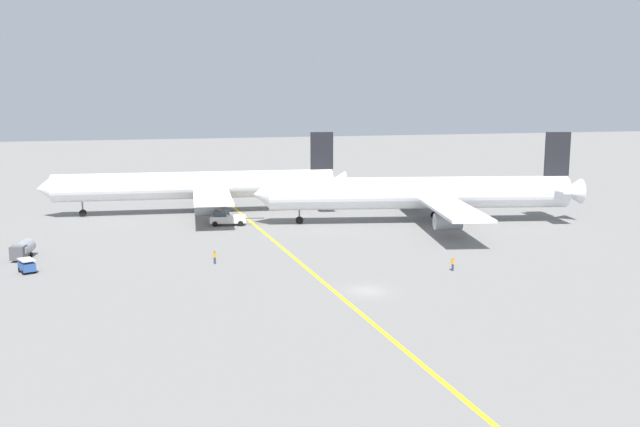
{
  "coord_description": "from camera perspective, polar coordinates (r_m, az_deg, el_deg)",
  "views": [
    {
      "loc": [
        -26.32,
        -69.49,
        21.39
      ],
      "look_at": [
        3.06,
        28.85,
        4.0
      ],
      "focal_mm": 38.35,
      "sensor_mm": 36.0,
      "label": 1
    }
  ],
  "objects": [
    {
      "name": "ground_plane",
      "position": [
        77.32,
        3.97,
        -6.47
      ],
      "size": [
        600.0,
        600.0,
        0.0
      ],
      "primitive_type": "plane",
      "color": "slate"
    },
    {
      "name": "gse_baggage_cart_near_cluster",
      "position": [
        92.29,
        -23.27,
        -4.03
      ],
      "size": [
        2.48,
        3.12,
        1.71
      ],
      "color": "#2D5199",
      "rests_on": "ground"
    },
    {
      "name": "airliner_at_gate_left",
      "position": [
        129.82,
        -10.04,
        2.3
      ],
      "size": [
        56.95,
        41.71,
        14.97
      ],
      "color": "white",
      "rests_on": "ground"
    },
    {
      "name": "pushback_tug",
      "position": [
        117.2,
        -7.79,
        -0.4
      ],
      "size": [
        9.27,
        3.62,
        2.79
      ],
      "color": "white",
      "rests_on": "ground"
    },
    {
      "name": "ground_crew_ramp_agent_by_cones",
      "position": [
        90.32,
        -8.79,
        -3.61
      ],
      "size": [
        0.36,
        0.36,
        1.72
      ],
      "color": "#2D3351",
      "rests_on": "ground"
    },
    {
      "name": "taxiway_stripe",
      "position": [
        85.35,
        -0.76,
        -4.89
      ],
      "size": [
        2.2,
        120.0,
        0.01
      ],
      "primitive_type": "cube",
      "rotation": [
        0.0,
        0.0,
        0.01
      ],
      "color": "yellow",
      "rests_on": "ground"
    },
    {
      "name": "airliner_being_pushed",
      "position": [
        119.39,
        8.51,
        1.68
      ],
      "size": [
        57.01,
        48.26,
        15.58
      ],
      "color": "white",
      "rests_on": "ground"
    },
    {
      "name": "ground_crew_wing_walker_right",
      "position": [
        87.3,
        11.02,
        -4.14
      ],
      "size": [
        0.36,
        0.36,
        1.71
      ],
      "color": "#2D3351",
      "rests_on": "ground"
    },
    {
      "name": "gse_fuel_bowser_stubby",
      "position": [
        100.19,
        -23.6,
        -2.75
      ],
      "size": [
        2.89,
        5.19,
        2.4
      ],
      "color": "gray",
      "rests_on": "ground"
    }
  ]
}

